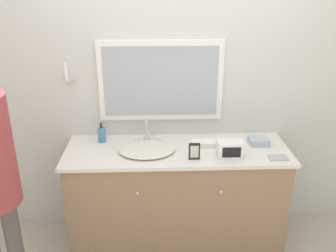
{
  "coord_description": "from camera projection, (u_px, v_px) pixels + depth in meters",
  "views": [
    {
      "loc": [
        -0.18,
        -2.35,
        2.16
      ],
      "look_at": [
        -0.07,
        0.33,
        1.06
      ],
      "focal_mm": 40.0,
      "sensor_mm": 36.0,
      "label": 1
    }
  ],
  "objects": [
    {
      "name": "appliance_box",
      "position": [
        230.0,
        149.0,
        2.84
      ],
      "size": [
        0.2,
        0.12,
        0.12
      ],
      "color": "white",
      "rests_on": "vanity_counter"
    },
    {
      "name": "hand_towel_far_corner",
      "position": [
        203.0,
        144.0,
        3.02
      ],
      "size": [
        0.19,
        0.11,
        0.05
      ],
      "color": "white",
      "rests_on": "vanity_counter"
    },
    {
      "name": "soap_bottle",
      "position": [
        102.0,
        134.0,
        3.08
      ],
      "size": [
        0.07,
        0.07,
        0.17
      ],
      "color": "teal",
      "rests_on": "vanity_counter"
    },
    {
      "name": "picture_frame",
      "position": [
        194.0,
        151.0,
        2.79
      ],
      "size": [
        0.08,
        0.01,
        0.13
      ],
      "color": "black",
      "rests_on": "vanity_counter"
    },
    {
      "name": "hand_towel_near_sink",
      "position": [
        259.0,
        141.0,
        3.05
      ],
      "size": [
        0.16,
        0.14,
        0.05
      ],
      "color": "#A8B7C6",
      "rests_on": "vanity_counter"
    },
    {
      "name": "metal_tray",
      "position": [
        278.0,
        158.0,
        2.83
      ],
      "size": [
        0.14,
        0.09,
        0.01
      ],
      "color": "#ADADB2",
      "rests_on": "vanity_counter"
    },
    {
      "name": "wall_back",
      "position": [
        175.0,
        87.0,
        3.13
      ],
      "size": [
        8.0,
        0.18,
        2.55
      ],
      "color": "silver",
      "rests_on": "ground_plane"
    },
    {
      "name": "sink_basin",
      "position": [
        147.0,
        149.0,
        2.94
      ],
      "size": [
        0.44,
        0.4,
        0.21
      ],
      "color": "silver",
      "rests_on": "vanity_counter"
    },
    {
      "name": "vanity_counter",
      "position": [
        177.0,
        195.0,
        3.14
      ],
      "size": [
        1.78,
        0.61,
        0.86
      ],
      "color": "#937556",
      "rests_on": "ground_plane"
    }
  ]
}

